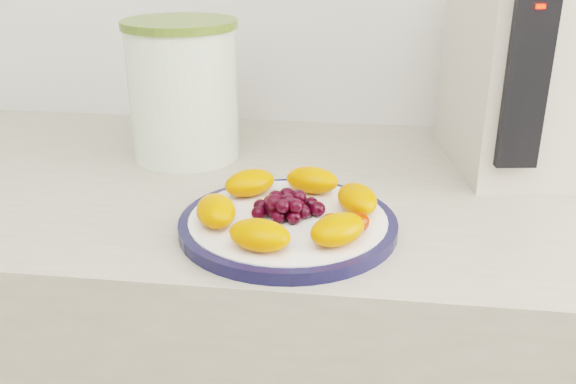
# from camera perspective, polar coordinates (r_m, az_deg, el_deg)

# --- Properties ---
(plate_rim) EXTENTS (0.26, 0.26, 0.01)m
(plate_rim) POSITION_cam_1_polar(r_m,az_deg,el_deg) (0.77, 0.00, -2.92)
(plate_rim) COLOR #121334
(plate_rim) RESTS_ON counter
(plate_face) EXTENTS (0.24, 0.24, 0.02)m
(plate_face) POSITION_cam_1_polar(r_m,az_deg,el_deg) (0.77, 0.00, -2.85)
(plate_face) COLOR white
(plate_face) RESTS_ON counter
(canister) EXTENTS (0.18, 0.18, 0.20)m
(canister) POSITION_cam_1_polar(r_m,az_deg,el_deg) (1.01, -9.26, 8.58)
(canister) COLOR #376A18
(canister) RESTS_ON counter
(canister_lid) EXTENTS (0.19, 0.19, 0.01)m
(canister_lid) POSITION_cam_1_polar(r_m,az_deg,el_deg) (0.99, -9.65, 14.52)
(canister_lid) COLOR #556A29
(canister_lid) RESTS_ON canister
(appliance_body) EXTENTS (0.21, 0.27, 0.31)m
(appliance_body) POSITION_cam_1_polar(r_m,az_deg,el_deg) (1.01, 20.26, 10.80)
(appliance_body) COLOR beige
(appliance_body) RESTS_ON counter
(appliance_panel) EXTENTS (0.06, 0.03, 0.23)m
(appliance_panel) POSITION_cam_1_polar(r_m,az_deg,el_deg) (0.87, 20.44, 9.39)
(appliance_panel) COLOR black
(appliance_panel) RESTS_ON appliance_body
(appliance_led) EXTENTS (0.01, 0.01, 0.01)m
(appliance_led) POSITION_cam_1_polar(r_m,az_deg,el_deg) (0.85, 21.52, 15.10)
(appliance_led) COLOR #FF0C05
(appliance_led) RESTS_ON appliance_panel
(fruit_plate) EXTENTS (0.23, 0.23, 0.03)m
(fruit_plate) POSITION_cam_1_polar(r_m,az_deg,el_deg) (0.76, 0.35, -1.25)
(fruit_plate) COLOR #E65B01
(fruit_plate) RESTS_ON plate_face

